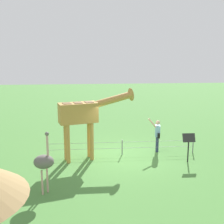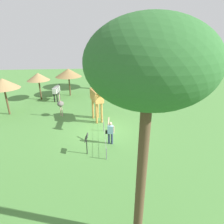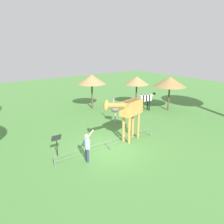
% 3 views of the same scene
% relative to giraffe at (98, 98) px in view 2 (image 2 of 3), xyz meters
% --- Properties ---
extents(ground_plane, '(60.00, 60.00, 0.00)m').
position_rel_giraffe_xyz_m(ground_plane, '(1.77, 0.20, -2.11)').
color(ground_plane, '#4C843D').
extents(giraffe, '(3.62, 1.46, 3.24)m').
position_rel_giraffe_xyz_m(giraffe, '(0.00, 0.00, 0.00)').
color(giraffe, '#BC8942').
rests_on(giraffe, ground_plane).
extents(visitor, '(0.67, 0.59, 1.72)m').
position_rel_giraffe_xyz_m(visitor, '(3.56, 0.73, -1.20)').
color(visitor, navy).
rests_on(visitor, ground_plane).
extents(zebra, '(1.83, 0.62, 1.66)m').
position_rel_giraffe_xyz_m(zebra, '(-5.95, -4.47, -0.94)').
color(zebra, black).
rests_on(zebra, ground_plane).
extents(ostrich, '(0.70, 0.56, 2.25)m').
position_rel_giraffe_xyz_m(ostrich, '(-1.39, -3.26, -0.93)').
color(ostrich, '#CC9E93').
rests_on(ostrich, ground_plane).
extents(shade_hut_near, '(2.74, 2.74, 3.33)m').
position_rel_giraffe_xyz_m(shade_hut_near, '(-2.29, -8.14, 0.76)').
color(shade_hut_near, brown).
rests_on(shade_hut_near, ground_plane).
extents(shade_hut_far, '(2.43, 2.43, 3.02)m').
position_rel_giraffe_xyz_m(shade_hut_far, '(-6.47, -6.36, 0.49)').
color(shade_hut_far, brown).
rests_on(shade_hut_far, ground_plane).
extents(shade_hut_aside, '(3.04, 3.04, 3.22)m').
position_rel_giraffe_xyz_m(shade_hut_aside, '(-7.81, -3.28, 0.64)').
color(shade_hut_aside, brown).
rests_on(shade_hut_aside, ground_plane).
extents(tree_northeast, '(3.13, 3.13, 7.16)m').
position_rel_giraffe_xyz_m(tree_northeast, '(9.91, 1.19, 3.88)').
color(tree_northeast, brown).
rests_on(tree_northeast, ground_plane).
extents(tree_west, '(4.00, 4.00, 7.62)m').
position_rel_giraffe_xyz_m(tree_west, '(-9.77, 3.14, 4.02)').
color(tree_west, brown).
rests_on(tree_west, ground_plane).
extents(info_sign, '(0.56, 0.21, 1.32)m').
position_rel_giraffe_xyz_m(info_sign, '(4.62, -0.76, -1.16)').
color(info_sign, black).
rests_on(info_sign, ground_plane).
extents(wire_fence, '(7.05, 0.05, 0.75)m').
position_rel_giraffe_xyz_m(wire_fence, '(1.77, 0.38, -1.70)').
color(wire_fence, slate).
rests_on(wire_fence, ground_plane).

